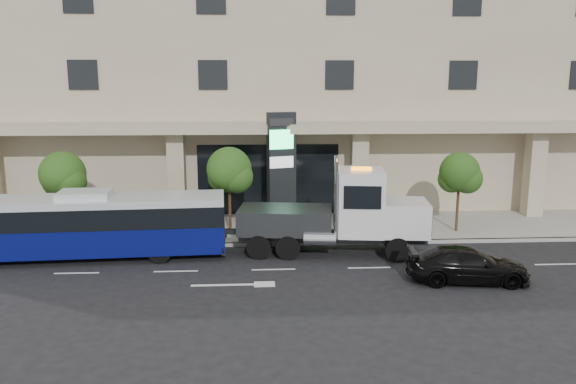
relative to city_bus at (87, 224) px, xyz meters
name	(u,v)px	position (x,y,z in m)	size (l,w,h in m)	color
ground	(272,258)	(8.06, -0.49, -1.54)	(120.00, 120.00, 0.00)	black
sidewalk	(270,228)	(8.06, 4.51, -1.46)	(120.00, 6.00, 0.15)	gray
curb	(271,244)	(8.06, 1.51, -1.46)	(120.00, 0.30, 0.15)	gray
convention_center	(265,46)	(8.06, 14.93, 8.44)	(60.00, 17.60, 20.00)	tan
tree_left	(63,177)	(-1.91, 3.10, 1.58)	(2.27, 2.20, 4.22)	#422B19
tree_mid	(230,173)	(6.09, 3.10, 1.72)	(2.28, 2.20, 4.38)	#422B19
tree_right	(460,175)	(17.59, 3.10, 1.50)	(2.10, 2.00, 4.04)	#422B19
city_bus	(87,224)	(0.00, 0.00, 0.00)	(12.04, 3.21, 3.02)	black
tow_truck	(341,215)	(11.16, 0.07, 0.25)	(9.58, 3.34, 4.33)	#2D3033
black_sedan	(468,265)	(15.53, -3.80, -0.86)	(1.88, 4.63, 1.34)	black
signage_pylon	(281,168)	(8.71, 5.07, 1.63)	(1.56, 0.96, 5.94)	black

